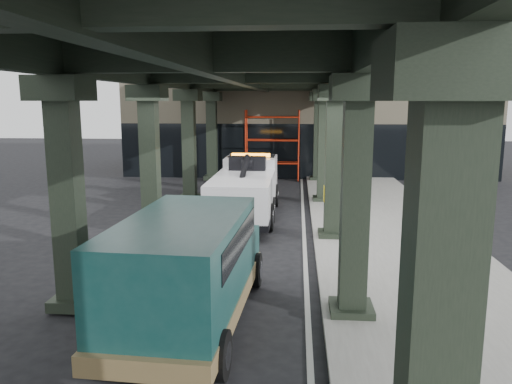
% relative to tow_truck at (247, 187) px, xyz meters
% --- Properties ---
extents(ground, '(90.00, 90.00, 0.00)m').
position_rel_tow_truck_xyz_m(ground, '(0.51, -5.06, -1.20)').
color(ground, black).
rests_on(ground, ground).
extents(sidewalk, '(5.00, 40.00, 0.15)m').
position_rel_tow_truck_xyz_m(sidewalk, '(5.01, -3.06, -1.13)').
color(sidewalk, gray).
rests_on(sidewalk, ground).
extents(lane_stripe, '(0.12, 38.00, 0.01)m').
position_rel_tow_truck_xyz_m(lane_stripe, '(2.21, -3.06, -1.20)').
color(lane_stripe, silver).
rests_on(lane_stripe, ground).
extents(viaduct, '(7.40, 32.00, 6.40)m').
position_rel_tow_truck_xyz_m(viaduct, '(0.11, -3.06, 4.26)').
color(viaduct, '#202A1F').
rests_on(viaduct, ground).
extents(building, '(22.00, 10.00, 8.00)m').
position_rel_tow_truck_xyz_m(building, '(2.51, 14.94, 2.80)').
color(building, '#C6B793').
rests_on(building, ground).
extents(scaffolding, '(3.08, 0.88, 4.00)m').
position_rel_tow_truck_xyz_m(scaffolding, '(0.51, 9.58, 0.90)').
color(scaffolding, red).
rests_on(scaffolding, ground).
extents(tow_truck, '(2.33, 7.56, 2.47)m').
position_rel_tow_truck_xyz_m(tow_truck, '(0.00, 0.00, 0.00)').
color(tow_truck, black).
rests_on(tow_truck, ground).
extents(towed_van, '(2.57, 5.85, 2.33)m').
position_rel_tow_truck_xyz_m(towed_van, '(-0.18, -9.71, 0.05)').
color(towed_van, '#103B39').
rests_on(towed_van, ground).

